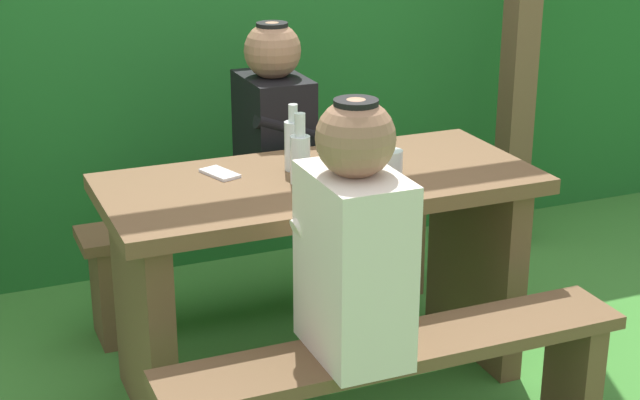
{
  "coord_description": "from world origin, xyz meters",
  "views": [
    {
      "loc": [
        -1.16,
        -2.77,
        1.75
      ],
      "look_at": [
        0.0,
        0.0,
        0.66
      ],
      "focal_mm": 55.35,
      "sensor_mm": 36.0,
      "label": 1
    }
  ],
  "objects_px": {
    "bench_near": "(397,379)",
    "bottle_center": "(293,143)",
    "bottle_right": "(337,142)",
    "picnic_table": "(320,245)",
    "bottle_left": "(300,156)",
    "person_black_coat": "(274,126)",
    "drinking_glass": "(391,162)",
    "person_white_shirt": "(354,240)",
    "cell_phone": "(220,173)",
    "bench_far": "(263,239)"
  },
  "relations": [
    {
      "from": "bench_far",
      "to": "bottle_left",
      "type": "height_order",
      "value": "bottle_left"
    },
    {
      "from": "bench_far",
      "to": "bottle_left",
      "type": "relative_size",
      "value": 6.16
    },
    {
      "from": "person_black_coat",
      "to": "bottle_right",
      "type": "height_order",
      "value": "person_black_coat"
    },
    {
      "from": "bottle_right",
      "to": "person_white_shirt",
      "type": "bearing_deg",
      "value": -109.76
    },
    {
      "from": "picnic_table",
      "to": "bottle_left",
      "type": "xyz_separation_m",
      "value": [
        -0.08,
        -0.04,
        0.33
      ]
    },
    {
      "from": "bench_far",
      "to": "bottle_right",
      "type": "bearing_deg",
      "value": -80.62
    },
    {
      "from": "bench_far",
      "to": "cell_phone",
      "type": "height_order",
      "value": "cell_phone"
    },
    {
      "from": "bottle_center",
      "to": "bench_near",
      "type": "bearing_deg",
      "value": -85.49
    },
    {
      "from": "picnic_table",
      "to": "bottle_right",
      "type": "distance_m",
      "value": 0.34
    },
    {
      "from": "bench_near",
      "to": "drinking_glass",
      "type": "distance_m",
      "value": 0.74
    },
    {
      "from": "picnic_table",
      "to": "bottle_right",
      "type": "bearing_deg",
      "value": 34.11
    },
    {
      "from": "bench_far",
      "to": "person_black_coat",
      "type": "xyz_separation_m",
      "value": [
        0.05,
        -0.0,
        0.45
      ]
    },
    {
      "from": "bench_far",
      "to": "cell_phone",
      "type": "bearing_deg",
      "value": -124.1
    },
    {
      "from": "bottle_center",
      "to": "bottle_right",
      "type": "bearing_deg",
      "value": -16.62
    },
    {
      "from": "bottle_right",
      "to": "bench_far",
      "type": "bearing_deg",
      "value": 99.38
    },
    {
      "from": "bench_near",
      "to": "bottle_center",
      "type": "relative_size",
      "value": 6.34
    },
    {
      "from": "person_black_coat",
      "to": "bottle_center",
      "type": "distance_m",
      "value": 0.49
    },
    {
      "from": "bottle_left",
      "to": "bottle_center",
      "type": "height_order",
      "value": "bottle_left"
    },
    {
      "from": "drinking_glass",
      "to": "cell_phone",
      "type": "height_order",
      "value": "drinking_glass"
    },
    {
      "from": "person_white_shirt",
      "to": "drinking_glass",
      "type": "xyz_separation_m",
      "value": [
        0.37,
        0.52,
        0.02
      ]
    },
    {
      "from": "bench_far",
      "to": "person_black_coat",
      "type": "distance_m",
      "value": 0.45
    },
    {
      "from": "bench_near",
      "to": "person_white_shirt",
      "type": "height_order",
      "value": "person_white_shirt"
    },
    {
      "from": "bench_near",
      "to": "bottle_left",
      "type": "height_order",
      "value": "bottle_left"
    },
    {
      "from": "picnic_table",
      "to": "bench_far",
      "type": "height_order",
      "value": "picnic_table"
    },
    {
      "from": "picnic_table",
      "to": "bench_far",
      "type": "distance_m",
      "value": 0.61
    },
    {
      "from": "picnic_table",
      "to": "bench_far",
      "type": "relative_size",
      "value": 1.0
    },
    {
      "from": "person_black_coat",
      "to": "bottle_left",
      "type": "bearing_deg",
      "value": -102.43
    },
    {
      "from": "bench_far",
      "to": "bottle_left",
      "type": "distance_m",
      "value": 0.81
    },
    {
      "from": "drinking_glass",
      "to": "person_black_coat",
      "type": "bearing_deg",
      "value": 105.62
    },
    {
      "from": "picnic_table",
      "to": "person_white_shirt",
      "type": "distance_m",
      "value": 0.64
    },
    {
      "from": "bottle_left",
      "to": "bottle_right",
      "type": "distance_m",
      "value": 0.19
    },
    {
      "from": "person_black_coat",
      "to": "drinking_glass",
      "type": "relative_size",
      "value": 9.3
    },
    {
      "from": "drinking_glass",
      "to": "cell_phone",
      "type": "bearing_deg",
      "value": 159.22
    },
    {
      "from": "bench_near",
      "to": "bottle_right",
      "type": "relative_size",
      "value": 6.61
    },
    {
      "from": "drinking_glass",
      "to": "cell_phone",
      "type": "relative_size",
      "value": 0.55
    },
    {
      "from": "bench_far",
      "to": "bottle_right",
      "type": "relative_size",
      "value": 6.61
    },
    {
      "from": "bottle_left",
      "to": "bottle_center",
      "type": "distance_m",
      "value": 0.14
    },
    {
      "from": "person_black_coat",
      "to": "bottle_center",
      "type": "relative_size",
      "value": 3.26
    },
    {
      "from": "drinking_glass",
      "to": "bench_near",
      "type": "bearing_deg",
      "value": -113.55
    },
    {
      "from": "person_black_coat",
      "to": "bench_far",
      "type": "bearing_deg",
      "value": 176.31
    },
    {
      "from": "person_black_coat",
      "to": "bottle_center",
      "type": "bearing_deg",
      "value": -102.51
    },
    {
      "from": "picnic_table",
      "to": "bottle_left",
      "type": "bearing_deg",
      "value": -156.65
    },
    {
      "from": "picnic_table",
      "to": "drinking_glass",
      "type": "relative_size",
      "value": 18.1
    },
    {
      "from": "bench_near",
      "to": "bench_far",
      "type": "height_order",
      "value": "same"
    },
    {
      "from": "bottle_right",
      "to": "bottle_center",
      "type": "relative_size",
      "value": 0.96
    },
    {
      "from": "bottle_center",
      "to": "cell_phone",
      "type": "bearing_deg",
      "value": 169.81
    },
    {
      "from": "drinking_glass",
      "to": "person_white_shirt",
      "type": "bearing_deg",
      "value": -125.41
    },
    {
      "from": "bottle_left",
      "to": "drinking_glass",
      "type": "bearing_deg",
      "value": -3.58
    },
    {
      "from": "bench_near",
      "to": "cell_phone",
      "type": "xyz_separation_m",
      "value": [
        -0.29,
        0.72,
        0.44
      ]
    },
    {
      "from": "bench_near",
      "to": "bottle_right",
      "type": "bearing_deg",
      "value": 82.31
    }
  ]
}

